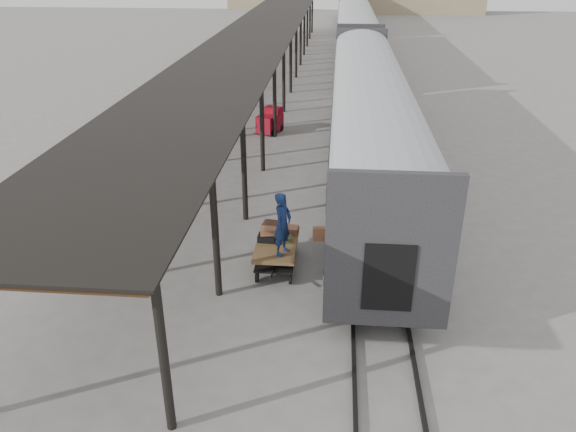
# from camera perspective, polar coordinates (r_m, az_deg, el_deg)

# --- Properties ---
(ground) EXTENTS (160.00, 160.00, 0.00)m
(ground) POSITION_cam_1_polar(r_m,az_deg,el_deg) (17.98, -1.52, -4.63)
(ground) COLOR slate
(ground) RESTS_ON ground
(train) EXTENTS (3.45, 76.01, 4.01)m
(train) POSITION_cam_1_polar(r_m,az_deg,el_deg) (49.64, 6.88, 18.13)
(train) COLOR silver
(train) RESTS_ON ground
(canopy) EXTENTS (4.90, 64.30, 4.15)m
(canopy) POSITION_cam_1_polar(r_m,az_deg,el_deg) (40.08, -2.67, 18.39)
(canopy) COLOR #422B19
(canopy) RESTS_ON ground
(rails) EXTENTS (1.54, 150.00, 0.12)m
(rails) POSITION_cam_1_polar(r_m,az_deg,el_deg) (50.25, 6.72, 15.18)
(rails) COLOR black
(rails) RESTS_ON ground
(baggage_cart) EXTENTS (1.26, 2.40, 0.86)m
(baggage_cart) POSITION_cam_1_polar(r_m,az_deg,el_deg) (17.39, -1.14, -3.29)
(baggage_cart) COLOR brown
(baggage_cart) RESTS_ON ground
(suitcase_stack) EXTENTS (1.21, 1.01, 0.44)m
(suitcase_stack) POSITION_cam_1_polar(r_m,az_deg,el_deg) (17.53, -1.34, -1.57)
(suitcase_stack) COLOR #38383A
(suitcase_stack) RESTS_ON baggage_cart
(luggage_tug) EXTENTS (1.41, 1.73, 1.32)m
(luggage_tug) POSITION_cam_1_polar(r_m,az_deg,el_deg) (30.53, -1.82, 9.57)
(luggage_tug) COLOR maroon
(luggage_tug) RESTS_ON ground
(porter) EXTENTS (0.69, 0.82, 1.92)m
(porter) POSITION_cam_1_polar(r_m,az_deg,el_deg) (16.25, -0.54, -0.81)
(porter) COLOR navy
(porter) RESTS_ON baggage_cart
(pedestrian) EXTENTS (1.03, 0.46, 1.73)m
(pedestrian) POSITION_cam_1_polar(r_m,az_deg,el_deg) (29.79, -6.02, 9.56)
(pedestrian) COLOR black
(pedestrian) RESTS_ON ground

